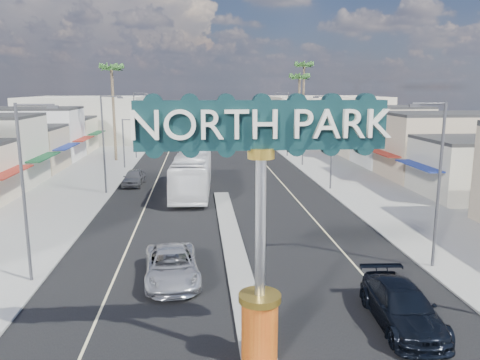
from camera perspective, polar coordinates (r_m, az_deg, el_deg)
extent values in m
plane|color=gray|center=(44.25, -2.38, -1.44)|extent=(160.00, 160.00, 0.00)
cube|color=black|center=(44.25, -2.38, -1.43)|extent=(20.00, 120.00, 0.01)
cube|color=gray|center=(28.85, -0.78, -8.26)|extent=(1.30, 30.00, 0.16)
cube|color=gray|center=(45.77, -20.18, -1.63)|extent=(8.00, 120.00, 0.12)
cube|color=gray|center=(47.02, 14.92, -0.98)|extent=(8.00, 120.00, 0.12)
cube|color=beige|center=(60.62, -26.41, 3.72)|extent=(12.00, 42.00, 6.00)
cube|color=#B7B29E|center=(62.24, 19.67, 4.41)|extent=(12.00, 42.00, 6.00)
cube|color=#B7B29E|center=(90.52, -18.04, 7.09)|extent=(20.00, 20.00, 8.00)
cube|color=beige|center=(91.52, 10.16, 7.51)|extent=(20.00, 20.00, 8.00)
cylinder|color=red|center=(17.45, 2.39, -17.76)|extent=(1.30, 1.30, 2.20)
cylinder|color=gold|center=(16.89, 2.43, -14.13)|extent=(1.50, 1.50, 0.25)
cylinder|color=#B7B7BC|center=(15.97, 2.50, -5.91)|extent=(0.36, 0.36, 4.80)
cylinder|color=gold|center=(15.41, 2.58, 3.28)|extent=(0.90, 0.90, 0.35)
cube|color=#0D272A|center=(15.30, 2.61, 6.71)|extent=(8.20, 0.50, 1.60)
cylinder|color=#47474C|center=(58.20, -14.02, 4.30)|extent=(0.18, 0.18, 6.00)
cylinder|color=#47474C|center=(57.60, -11.68, 7.23)|extent=(5.00, 0.12, 0.12)
cube|color=black|center=(57.45, -9.66, 6.79)|extent=(0.32, 0.32, 1.00)
sphere|color=red|center=(57.25, -9.69, 7.10)|extent=(0.22, 0.22, 0.22)
cylinder|color=#47474C|center=(58.98, 7.68, 4.62)|extent=(0.18, 0.18, 6.00)
cylinder|color=#47474C|center=(58.21, 5.33, 7.45)|extent=(5.00, 0.12, 0.12)
cube|color=black|center=(57.92, 3.36, 6.96)|extent=(0.32, 0.32, 1.00)
sphere|color=red|center=(57.72, 3.39, 7.27)|extent=(0.22, 0.22, 0.22)
cylinder|color=#47474C|center=(25.19, -24.87, -1.77)|extent=(0.16, 0.16, 9.00)
cylinder|color=#47474C|center=(24.36, -23.71, 8.39)|extent=(1.80, 0.10, 0.10)
cube|color=#47474C|center=(24.12, -21.87, 8.27)|extent=(0.50, 0.22, 0.15)
cylinder|color=#47474C|center=(44.26, -16.30, 4.04)|extent=(0.16, 0.16, 9.00)
cylinder|color=#47474C|center=(43.79, -15.45, 9.79)|extent=(1.80, 0.10, 0.10)
cube|color=#47474C|center=(43.66, -14.40, 9.71)|extent=(0.50, 0.22, 0.15)
cylinder|color=#47474C|center=(65.88, -12.69, 6.44)|extent=(0.16, 0.16, 9.00)
cylinder|color=#47474C|center=(65.57, -12.07, 10.30)|extent=(1.80, 0.10, 0.10)
cube|color=#47474C|center=(65.48, -11.36, 10.24)|extent=(0.50, 0.22, 0.15)
cylinder|color=#47474C|center=(26.87, 23.07, -0.86)|extent=(0.16, 0.16, 9.00)
cylinder|color=#47474C|center=(25.95, 22.05, 8.64)|extent=(1.80, 0.10, 0.10)
cube|color=#47474C|center=(25.60, 20.42, 8.50)|extent=(0.50, 0.22, 0.15)
cylinder|color=#47474C|center=(45.24, 11.15, 4.42)|extent=(0.16, 0.16, 9.00)
cylinder|color=#47474C|center=(44.70, 10.24, 10.03)|extent=(1.80, 0.10, 0.10)
cube|color=#47474C|center=(44.50, 9.23, 9.93)|extent=(0.50, 0.22, 0.15)
cylinder|color=#47474C|center=(66.54, 5.85, 6.70)|extent=(0.16, 0.16, 9.00)
cylinder|color=#47474C|center=(66.18, 5.15, 10.51)|extent=(1.80, 0.10, 0.10)
cube|color=#47474C|center=(66.04, 4.45, 10.43)|extent=(0.50, 0.22, 0.15)
cylinder|color=brown|center=(64.16, -15.12, 7.55)|extent=(0.36, 0.36, 12.00)
cylinder|color=brown|center=(70.86, 7.17, 7.76)|extent=(0.36, 0.36, 11.00)
cylinder|color=brown|center=(77.10, 7.70, 8.77)|extent=(0.36, 0.36, 13.00)
imported|color=silver|center=(24.40, -8.33, -10.30)|extent=(3.17, 5.99, 1.61)
imported|color=black|center=(21.10, 19.16, -14.33)|extent=(2.59, 5.82, 1.66)
imported|color=slate|center=(48.14, -12.81, 0.29)|extent=(2.14, 4.75, 1.58)
imported|color=white|center=(43.49, -5.84, 0.81)|extent=(3.85, 13.62, 3.75)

